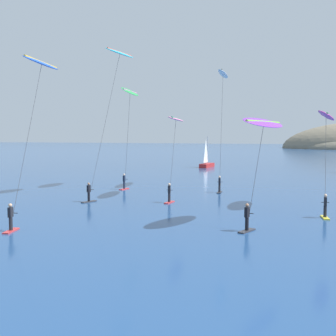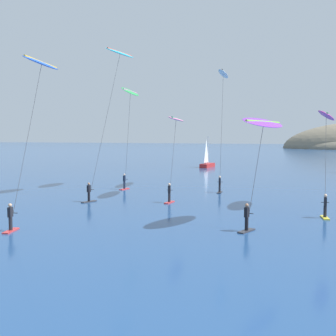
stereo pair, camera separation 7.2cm
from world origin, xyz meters
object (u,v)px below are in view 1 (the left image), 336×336
(sailboat_far, at_px, (207,164))
(kitesurfer_purple, at_px, (263,129))
(kitesurfer_blue, at_px, (39,77))
(kitesurfer_white, at_px, (223,83))
(kitesurfer_magenta, at_px, (326,122))
(kitesurfer_pink, at_px, (175,125))
(kitesurfer_cyan, at_px, (117,64))
(kitesurfer_green, at_px, (130,99))

(sailboat_far, xyz_separation_m, kitesurfer_purple, (16.55, -47.75, 5.53))
(kitesurfer_blue, bearing_deg, kitesurfer_white, 70.22)
(sailboat_far, distance_m, kitesurfer_white, 32.39)
(kitesurfer_purple, relative_size, kitesurfer_magenta, 0.88)
(kitesurfer_purple, distance_m, kitesurfer_pink, 13.88)
(kitesurfer_white, relative_size, kitesurfer_cyan, 0.92)
(kitesurfer_green, height_order, kitesurfer_cyan, kitesurfer_cyan)
(kitesurfer_purple, height_order, kitesurfer_pink, kitesurfer_pink)
(kitesurfer_green, distance_m, kitesurfer_cyan, 6.83)
(kitesurfer_magenta, height_order, kitesurfer_pink, kitesurfer_magenta)
(kitesurfer_pink, bearing_deg, kitesurfer_magenta, -8.00)
(kitesurfer_blue, distance_m, kitesurfer_pink, 14.36)
(kitesurfer_pink, xyz_separation_m, kitesurfer_cyan, (-5.63, -0.73, 5.86))
(kitesurfer_magenta, xyz_separation_m, kitesurfer_pink, (-13.20, 1.86, -0.03))
(kitesurfer_magenta, xyz_separation_m, kitesurfer_cyan, (-18.84, 1.13, 5.84))
(kitesurfer_purple, xyz_separation_m, kitesurfer_cyan, (-15.09, 9.41, 6.49))
(sailboat_far, relative_size, kitesurfer_cyan, 0.42)
(kitesurfer_cyan, bearing_deg, kitesurfer_green, 105.19)
(kitesurfer_white, bearing_deg, sailboat_far, 108.21)
(kitesurfer_pink, height_order, kitesurfer_white, kitesurfer_white)
(kitesurfer_magenta, relative_size, kitesurfer_green, 0.71)
(kitesurfer_green, xyz_separation_m, kitesurfer_cyan, (1.63, -5.99, 2.85))
(kitesurfer_purple, bearing_deg, sailboat_far, 109.12)
(kitesurfer_purple, xyz_separation_m, kitesurfer_magenta, (3.75, 8.28, 0.65))
(kitesurfer_purple, xyz_separation_m, kitesurfer_white, (-7.02, 18.79, 5.41))
(sailboat_far, xyz_separation_m, kitesurfer_magenta, (20.30, -39.47, 6.18))
(kitesurfer_magenta, relative_size, kitesurfer_cyan, 0.56)
(sailboat_far, distance_m, kitesurfer_magenta, 44.81)
(kitesurfer_green, distance_m, kitesurfer_pink, 9.46)
(kitesurfer_magenta, bearing_deg, kitesurfer_white, 135.71)
(kitesurfer_magenta, xyz_separation_m, kitesurfer_green, (-20.46, 7.12, 2.98))
(kitesurfer_cyan, bearing_deg, sailboat_far, 92.18)
(kitesurfer_blue, height_order, kitesurfer_pink, kitesurfer_blue)
(kitesurfer_purple, height_order, kitesurfer_magenta, kitesurfer_magenta)
(kitesurfer_cyan, bearing_deg, kitesurfer_purple, -31.95)
(kitesurfer_magenta, bearing_deg, kitesurfer_cyan, 176.58)
(sailboat_far, bearing_deg, kitesurfer_magenta, -62.79)
(kitesurfer_blue, xyz_separation_m, kitesurfer_white, (7.78, 21.64, 1.79))
(sailboat_far, xyz_separation_m, kitesurfer_green, (-0.17, -32.35, 9.16))
(kitesurfer_green, bearing_deg, kitesurfer_magenta, -19.18)
(sailboat_far, bearing_deg, kitesurfer_cyan, -87.82)
(kitesurfer_green, xyz_separation_m, kitesurfer_pink, (7.26, -5.26, -3.01))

